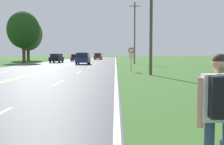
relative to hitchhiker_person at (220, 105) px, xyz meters
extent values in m
cube|color=silver|center=(-4.65, 12.56, -1.04)|extent=(0.12, 3.00, 0.00)
cube|color=silver|center=(-4.65, 21.56, -1.04)|extent=(0.12, 3.00, 0.00)
cube|color=silver|center=(-4.65, 30.56, -1.04)|extent=(0.12, 3.00, 0.00)
cube|color=silver|center=(-4.65, 39.56, -1.04)|extent=(0.12, 3.00, 0.00)
cube|color=silver|center=(-4.65, 48.56, -1.04)|extent=(0.12, 3.00, 0.00)
cube|color=silver|center=(-4.65, 57.56, -1.04)|extent=(0.12, 3.00, 0.00)
cube|color=silver|center=(-4.65, 66.56, -1.04)|extent=(0.12, 3.00, 0.00)
cube|color=silver|center=(-4.65, 75.56, -1.04)|extent=(0.12, 3.00, 0.00)
cube|color=silver|center=(-4.65, 84.56, -1.04)|extent=(0.12, 3.00, 0.00)
cube|color=silver|center=(-4.65, 93.56, -1.04)|extent=(0.12, 3.00, 0.00)
cube|color=silver|center=(-4.65, 102.56, -1.04)|extent=(0.12, 3.00, 0.00)
cube|color=silver|center=(-11.59, 21.56, -1.04)|extent=(0.12, 3.00, 0.00)
cube|color=silver|center=(-11.59, 30.56, -1.04)|extent=(0.12, 3.00, 0.00)
cube|color=silver|center=(-11.59, 39.56, -1.04)|extent=(0.12, 3.00, 0.00)
cube|color=silver|center=(-11.59, 48.56, -1.04)|extent=(0.12, 3.00, 0.00)
cube|color=silver|center=(-11.59, 57.56, -1.04)|extent=(0.12, 3.00, 0.00)
cube|color=silver|center=(-11.59, 66.56, -1.04)|extent=(0.12, 3.00, 0.00)
cube|color=silver|center=(-11.59, 75.56, -1.04)|extent=(0.12, 3.00, 0.00)
cube|color=silver|center=(-11.59, 84.56, -1.04)|extent=(0.12, 3.00, 0.00)
cube|color=silver|center=(-11.59, 93.56, -1.04)|extent=(0.12, 3.00, 0.00)
cube|color=silver|center=(-11.59, 102.56, -1.04)|extent=(0.12, 3.00, 0.00)
cube|color=white|center=(0.00, 0.04, 0.09)|extent=(0.45, 0.19, 0.62)
sphere|color=tan|center=(0.00, 0.04, 0.53)|extent=(0.23, 0.23, 0.23)
sphere|color=#2D2319|center=(0.00, 0.04, 0.56)|extent=(0.21, 0.21, 0.21)
cylinder|color=tan|center=(-0.25, 0.04, 0.03)|extent=(0.09, 0.09, 0.66)
cylinder|color=gray|center=(0.11, 22.77, 0.06)|extent=(0.07, 0.07, 2.23)
cylinder|color=silver|center=(0.11, 22.75, 0.93)|extent=(0.60, 0.02, 0.60)
torus|color=red|center=(0.11, 22.74, 0.93)|extent=(0.55, 0.07, 0.55)
cube|color=silver|center=(0.11, 22.75, 0.38)|extent=(0.44, 0.02, 0.44)
cylinder|color=brown|center=(1.44, 18.72, 3.75)|extent=(0.24, 0.24, 9.62)
cylinder|color=brown|center=(1.72, 41.88, 3.87)|extent=(0.24, 0.24, 9.86)
cube|color=brown|center=(1.72, 41.88, 8.20)|extent=(1.80, 0.12, 0.10)
cylinder|color=#473828|center=(-22.04, 62.53, 0.79)|extent=(0.65, 0.65, 3.70)
ellipsoid|color=#2D5B23|center=(-22.04, 62.53, 5.41)|extent=(6.50, 6.50, 7.48)
cylinder|color=#473828|center=(-17.68, 46.18, 0.66)|extent=(0.57, 0.57, 3.43)
ellipsoid|color=#1E4219|center=(-17.68, 46.18, 4.79)|extent=(5.69, 5.69, 6.54)
cylinder|color=#473828|center=(-20.10, 56.45, 0.55)|extent=(0.61, 0.61, 3.20)
ellipsoid|color=#386B2D|center=(-20.10, 56.45, 4.73)|extent=(6.08, 6.08, 6.99)
cylinder|color=black|center=(-5.45, 37.89, -0.67)|extent=(0.20, 0.77, 0.77)
cylinder|color=black|center=(-7.17, 37.89, -0.67)|extent=(0.20, 0.77, 0.77)
cylinder|color=black|center=(-5.46, 40.52, -0.67)|extent=(0.20, 0.77, 0.77)
cylinder|color=black|center=(-7.17, 40.51, -0.67)|extent=(0.20, 0.77, 0.77)
cube|color=navy|center=(-6.31, 39.20, -0.34)|extent=(1.92, 4.24, 0.75)
cube|color=#1E232D|center=(-6.31, 39.20, 0.40)|extent=(1.69, 2.97, 0.72)
cylinder|color=black|center=(-12.83, 48.29, -0.70)|extent=(0.22, 0.72, 0.72)
cylinder|color=black|center=(-11.21, 48.25, -0.70)|extent=(0.22, 0.72, 0.72)
cylinder|color=black|center=(-12.90, 45.75, -0.70)|extent=(0.22, 0.72, 0.72)
cylinder|color=black|center=(-11.27, 45.71, -0.70)|extent=(0.22, 0.72, 0.72)
cube|color=black|center=(-12.05, 47.00, -0.38)|extent=(1.93, 4.15, 0.70)
cube|color=#1E232D|center=(-12.05, 47.00, 0.27)|extent=(1.68, 2.91, 0.62)
cylinder|color=black|center=(-10.72, 57.98, -0.71)|extent=(0.20, 0.69, 0.69)
cylinder|color=black|center=(-9.20, 57.98, -0.71)|extent=(0.20, 0.69, 0.69)
cylinder|color=black|center=(-10.71, 55.46, -0.71)|extent=(0.20, 0.69, 0.69)
cylinder|color=black|center=(-9.19, 55.46, -0.71)|extent=(0.20, 0.69, 0.69)
cube|color=maroon|center=(-9.95, 56.72, -0.48)|extent=(1.73, 4.06, 0.53)
cube|color=#1E232D|center=(-9.95, 56.56, 0.12)|extent=(1.52, 2.24, 0.67)
cylinder|color=black|center=(-5.25, 69.86, -0.71)|extent=(0.23, 0.71, 0.70)
cylinder|color=black|center=(-6.92, 69.94, -0.71)|extent=(0.23, 0.71, 0.70)
cylinder|color=black|center=(-5.10, 72.83, -0.71)|extent=(0.23, 0.71, 0.70)
cylinder|color=black|center=(-6.77, 72.91, -0.71)|extent=(0.23, 0.71, 0.70)
cube|color=#A81E1E|center=(-6.01, 71.39, -0.43)|extent=(2.11, 4.89, 0.62)
cube|color=#1E232D|center=(-6.01, 71.39, 0.29)|extent=(1.81, 3.44, 0.82)
camera|label=1|loc=(-1.36, -3.62, 0.67)|focal=45.00mm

